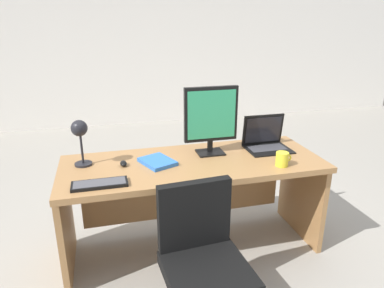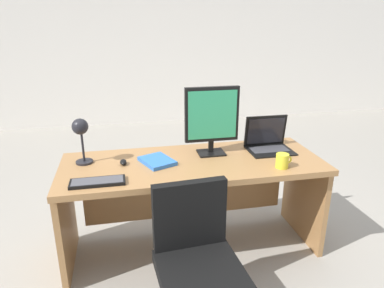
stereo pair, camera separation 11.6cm
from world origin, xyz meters
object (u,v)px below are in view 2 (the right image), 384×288
at_px(desk, 192,183).
at_px(keyboard, 98,182).
at_px(office_chair, 197,273).
at_px(monitor, 212,117).
at_px(mouse, 123,162).
at_px(book, 157,161).
at_px(desk_lamp, 81,132).
at_px(laptop, 267,139).
at_px(coffee_mug, 282,161).

bearing_deg(desk, keyboard, -157.00).
bearing_deg(office_chair, monitor, 70.60).
height_order(desk, keyboard, keyboard).
distance_m(mouse, book, 0.24).
bearing_deg(desk_lamp, office_chair, -50.67).
bearing_deg(laptop, monitor, -177.78).
height_order(mouse, office_chair, office_chair).
height_order(laptop, book, laptop).
relative_size(desk, desk_lamp, 5.60).
bearing_deg(office_chair, laptop, 47.97).
relative_size(laptop, book, 1.12).
xyz_separation_m(laptop, book, (-0.88, -0.12, -0.06)).
distance_m(desk, office_chair, 0.77).
relative_size(book, coffee_mug, 2.61).
height_order(desk, monitor, monitor).
relative_size(keyboard, coffee_mug, 2.94).
distance_m(desk, book, 0.33).
height_order(keyboard, book, book).
xyz_separation_m(keyboard, desk_lamp, (-0.11, 0.34, 0.23)).
relative_size(laptop, mouse, 4.13).
bearing_deg(desk_lamp, monitor, 1.21).
xyz_separation_m(desk, office_chair, (-0.12, -0.73, -0.21)).
relative_size(desk, book, 6.20).
relative_size(keyboard, book, 1.13).
bearing_deg(office_chair, mouse, 117.35).
xyz_separation_m(monitor, coffee_mug, (0.41, -0.36, -0.24)).
xyz_separation_m(monitor, mouse, (-0.66, -0.08, -0.27)).
distance_m(keyboard, book, 0.47).
distance_m(desk, monitor, 0.51).
bearing_deg(book, desk, 4.62).
bearing_deg(keyboard, monitor, 23.47).
bearing_deg(laptop, desk_lamp, -178.46).
xyz_separation_m(laptop, desk_lamp, (-1.39, -0.04, 0.16)).
distance_m(monitor, mouse, 0.71).
bearing_deg(laptop, office_chair, -132.03).
xyz_separation_m(monitor, keyboard, (-0.82, -0.36, -0.28)).
distance_m(laptop, office_chair, 1.21).
distance_m(mouse, office_chair, 0.92).
bearing_deg(monitor, laptop, 2.22).
xyz_separation_m(book, coffee_mug, (0.83, -0.26, 0.04)).
bearing_deg(office_chair, desk_lamp, 129.33).
distance_m(laptop, keyboard, 1.33).
bearing_deg(keyboard, laptop, 16.31).
relative_size(monitor, laptop, 1.51).
bearing_deg(laptop, book, -172.42).
distance_m(desk, keyboard, 0.74).
relative_size(coffee_mug, office_chair, 0.14).
bearing_deg(desk, office_chair, -99.11).
xyz_separation_m(desk, coffee_mug, (0.58, -0.28, 0.24)).
xyz_separation_m(desk, book, (-0.25, -0.02, 0.21)).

